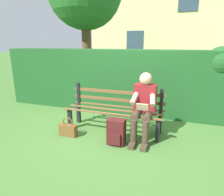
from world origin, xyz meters
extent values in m
plane|color=#477533|center=(0.00, 0.00, 0.00)|extent=(60.00, 60.00, 0.00)
cube|color=black|center=(-0.85, 0.18, 0.21)|extent=(0.07, 0.07, 0.43)
cube|color=black|center=(0.85, 0.18, 0.21)|extent=(0.07, 0.07, 0.43)
cube|color=black|center=(-0.85, -0.18, 0.21)|extent=(0.07, 0.07, 0.43)
cube|color=black|center=(0.85, -0.18, 0.21)|extent=(0.07, 0.07, 0.43)
cube|color=brown|center=(0.00, -0.23, 0.44)|extent=(1.87, 0.06, 0.02)
cube|color=brown|center=(0.00, 0.00, 0.44)|extent=(1.87, 0.06, 0.02)
cube|color=brown|center=(0.00, 0.23, 0.44)|extent=(1.87, 0.06, 0.02)
cube|color=black|center=(-0.85, -0.22, 0.65)|extent=(0.06, 0.06, 0.42)
cube|color=black|center=(0.85, -0.22, 0.65)|extent=(0.06, 0.06, 0.42)
cube|color=brown|center=(0.00, -0.22, 0.57)|extent=(1.87, 0.02, 0.06)
cube|color=brown|center=(0.00, -0.22, 0.73)|extent=(1.87, 0.02, 0.06)
cube|color=maroon|center=(-0.58, -0.02, 0.71)|extent=(0.38, 0.22, 0.52)
sphere|color=#D8AD8C|center=(-0.58, 0.00, 1.06)|extent=(0.22, 0.22, 0.22)
cylinder|color=#473828|center=(-0.68, 0.19, 0.47)|extent=(0.13, 0.42, 0.13)
cylinder|color=#473828|center=(-0.48, 0.19, 0.47)|extent=(0.13, 0.42, 0.13)
cylinder|color=#473828|center=(-0.68, 0.40, 0.22)|extent=(0.12, 0.12, 0.45)
cylinder|color=#473828|center=(-0.48, 0.40, 0.22)|extent=(0.12, 0.12, 0.45)
cube|color=#473828|center=(-0.68, 0.48, 0.04)|extent=(0.10, 0.24, 0.07)
cube|color=#473828|center=(-0.48, 0.48, 0.04)|extent=(0.10, 0.24, 0.07)
cylinder|color=#D8AD8C|center=(-0.73, 0.12, 0.77)|extent=(0.14, 0.32, 0.26)
cylinder|color=#D8AD8C|center=(-0.43, 0.12, 0.77)|extent=(0.14, 0.32, 0.26)
cube|color=beige|center=(-0.58, 0.24, 0.63)|extent=(0.20, 0.07, 0.13)
cube|color=#1E5123|center=(0.04, -1.29, 0.76)|extent=(6.50, 0.70, 1.51)
sphere|color=#1E5123|center=(-1.91, -1.18, 1.29)|extent=(0.63, 0.63, 0.63)
sphere|color=#1E5123|center=(1.67, -1.36, 1.21)|extent=(0.56, 0.56, 0.56)
cylinder|color=brown|center=(1.86, -2.75, 1.28)|extent=(0.30, 0.30, 2.56)
sphere|color=#2D702D|center=(2.44, -3.09, 2.97)|extent=(1.39, 1.39, 1.39)
cube|color=beige|center=(-1.23, -9.07, 2.99)|extent=(10.09, 3.13, 5.99)
cube|color=#334756|center=(1.29, -7.48, 1.68)|extent=(0.90, 0.04, 1.20)
cube|color=#4C1919|center=(-0.20, 0.47, 0.22)|extent=(0.29, 0.19, 0.44)
cube|color=#4C1919|center=(-0.20, 0.58, 0.13)|extent=(0.21, 0.04, 0.19)
cylinder|color=#4C1919|center=(-0.29, 0.36, 0.24)|extent=(0.04, 0.04, 0.27)
cylinder|color=#4C1919|center=(-0.11, 0.36, 0.24)|extent=(0.04, 0.04, 0.27)
cube|color=brown|center=(0.73, 0.47, 0.11)|extent=(0.33, 0.13, 0.21)
torus|color=brown|center=(0.73, 0.47, 0.26)|extent=(0.20, 0.02, 0.20)
camera|label=1|loc=(-1.13, 3.40, 1.67)|focal=31.86mm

